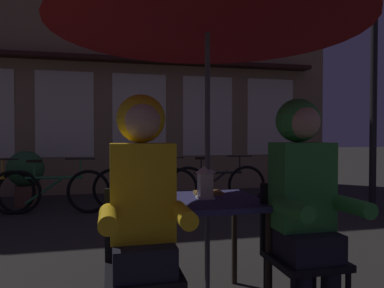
# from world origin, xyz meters

# --- Properties ---
(cafe_table) EXTENTS (0.72, 0.72, 0.74)m
(cafe_table) POSITION_xyz_m (0.00, 0.00, 0.64)
(cafe_table) COLOR navy
(cafe_table) RESTS_ON ground_plane
(patio_umbrella) EXTENTS (2.10, 2.10, 2.31)m
(patio_umbrella) POSITION_xyz_m (0.00, 0.00, 2.06)
(patio_umbrella) COLOR #4C4C51
(patio_umbrella) RESTS_ON ground_plane
(lantern) EXTENTS (0.11, 0.11, 0.23)m
(lantern) POSITION_xyz_m (-0.01, 0.01, 0.86)
(lantern) COLOR white
(lantern) RESTS_ON cafe_table
(chair_left) EXTENTS (0.40, 0.40, 0.87)m
(chair_left) POSITION_xyz_m (-0.48, -0.37, 0.49)
(chair_left) COLOR black
(chair_left) RESTS_ON ground_plane
(chair_right) EXTENTS (0.40, 0.40, 0.87)m
(chair_right) POSITION_xyz_m (0.48, -0.37, 0.49)
(chair_right) COLOR black
(chair_right) RESTS_ON ground_plane
(person_left_hooded) EXTENTS (0.45, 0.56, 1.40)m
(person_left_hooded) POSITION_xyz_m (-0.48, -0.43, 0.85)
(person_left_hooded) COLOR black
(person_left_hooded) RESTS_ON ground_plane
(person_right_hooded) EXTENTS (0.45, 0.56, 1.40)m
(person_right_hooded) POSITION_xyz_m (0.48, -0.43, 0.85)
(person_right_hooded) COLOR black
(person_right_hooded) RESTS_ON ground_plane
(shopfront_building) EXTENTS (10.00, 0.93, 6.20)m
(shopfront_building) POSITION_xyz_m (-0.76, 5.40, 3.09)
(shopfront_building) COLOR #937A56
(shopfront_building) RESTS_ON ground_plane
(street_lamp) EXTENTS (0.32, 0.32, 3.88)m
(street_lamp) POSITION_xyz_m (3.25, 2.28, 2.71)
(street_lamp) COLOR black
(street_lamp) RESTS_ON ground_plane
(bicycle_second) EXTENTS (1.67, 0.30, 0.84)m
(bicycle_second) POSITION_xyz_m (-1.46, 3.32, 0.35)
(bicycle_second) COLOR black
(bicycle_second) RESTS_ON ground_plane
(bicycle_third) EXTENTS (1.66, 0.34, 0.84)m
(bicycle_third) POSITION_xyz_m (-0.09, 3.33, 0.35)
(bicycle_third) COLOR black
(bicycle_third) RESTS_ON ground_plane
(bicycle_fourth) EXTENTS (1.68, 0.18, 0.84)m
(bicycle_fourth) POSITION_xyz_m (1.15, 3.44, 0.35)
(bicycle_fourth) COLOR black
(bicycle_fourth) RESTS_ON ground_plane
(book) EXTENTS (0.21, 0.16, 0.02)m
(book) POSITION_xyz_m (0.06, 0.18, 0.75)
(book) COLOR olive
(book) RESTS_ON cafe_table
(potted_plant) EXTENTS (0.60, 0.60, 0.92)m
(potted_plant) POSITION_xyz_m (-2.01, 4.10, 0.54)
(potted_plant) COLOR brown
(potted_plant) RESTS_ON ground_plane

